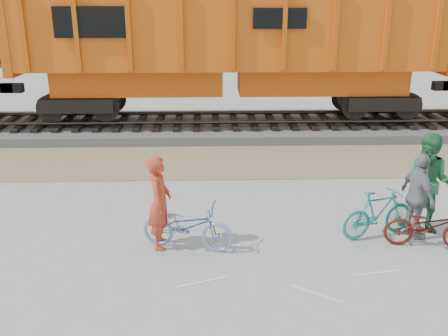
{
  "coord_description": "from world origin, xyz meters",
  "views": [
    {
      "loc": [
        -0.86,
        -7.95,
        4.45
      ],
      "look_at": [
        -0.58,
        1.5,
        1.19
      ],
      "focal_mm": 40.0,
      "sensor_mm": 36.0,
      "label": 1
    }
  ],
  "objects_px": {
    "hopper_car_center": "(231,43)",
    "person_man": "(429,184)",
    "bicycle_blue": "(187,226)",
    "bicycle_teal": "(378,213)",
    "person_woman": "(418,197)",
    "bicycle_maroon": "(429,226)",
    "person_solo": "(160,202)"
  },
  "relations": [
    {
      "from": "bicycle_maroon",
      "to": "person_solo",
      "type": "distance_m",
      "value": 5.0
    },
    {
      "from": "person_solo",
      "to": "person_woman",
      "type": "distance_m",
      "value": 4.88
    },
    {
      "from": "bicycle_maroon",
      "to": "person_woman",
      "type": "bearing_deg",
      "value": 24.84
    },
    {
      "from": "hopper_car_center",
      "to": "bicycle_blue",
      "type": "height_order",
      "value": "hopper_car_center"
    },
    {
      "from": "bicycle_teal",
      "to": "person_woman",
      "type": "height_order",
      "value": "person_woman"
    },
    {
      "from": "person_solo",
      "to": "person_man",
      "type": "xyz_separation_m",
      "value": [
        5.18,
        0.49,
        0.12
      ]
    },
    {
      "from": "person_woman",
      "to": "bicycle_teal",
      "type": "bearing_deg",
      "value": 72.68
    },
    {
      "from": "bicycle_blue",
      "to": "hopper_car_center",
      "type": "bearing_deg",
      "value": 7.49
    },
    {
      "from": "bicycle_teal",
      "to": "bicycle_maroon",
      "type": "xyz_separation_m",
      "value": [
        0.8,
        -0.48,
        -0.06
      ]
    },
    {
      "from": "bicycle_maroon",
      "to": "person_solo",
      "type": "bearing_deg",
      "value": 98.68
    },
    {
      "from": "bicycle_teal",
      "to": "bicycle_maroon",
      "type": "bearing_deg",
      "value": -139.54
    },
    {
      "from": "bicycle_blue",
      "to": "bicycle_teal",
      "type": "height_order",
      "value": "bicycle_teal"
    },
    {
      "from": "hopper_car_center",
      "to": "person_man",
      "type": "relative_size",
      "value": 6.97
    },
    {
      "from": "person_woman",
      "to": "hopper_car_center",
      "type": "bearing_deg",
      "value": 10.17
    },
    {
      "from": "bicycle_maroon",
      "to": "person_man",
      "type": "bearing_deg",
      "value": -5.97
    },
    {
      "from": "bicycle_teal",
      "to": "bicycle_blue",
      "type": "bearing_deg",
      "value": 77.4
    },
    {
      "from": "bicycle_blue",
      "to": "bicycle_maroon",
      "type": "relative_size",
      "value": 1.08
    },
    {
      "from": "person_solo",
      "to": "person_woman",
      "type": "height_order",
      "value": "person_solo"
    },
    {
      "from": "person_man",
      "to": "person_woman",
      "type": "bearing_deg",
      "value": -107.43
    },
    {
      "from": "bicycle_blue",
      "to": "bicycle_maroon",
      "type": "bearing_deg",
      "value": -75.98
    },
    {
      "from": "person_man",
      "to": "person_woman",
      "type": "relative_size",
      "value": 1.18
    },
    {
      "from": "hopper_car_center",
      "to": "bicycle_maroon",
      "type": "bearing_deg",
      "value": -69.05
    },
    {
      "from": "person_solo",
      "to": "bicycle_maroon",
      "type": "bearing_deg",
      "value": -90.4
    },
    {
      "from": "person_solo",
      "to": "hopper_car_center",
      "type": "bearing_deg",
      "value": -9.26
    },
    {
      "from": "bicycle_blue",
      "to": "person_woman",
      "type": "relative_size",
      "value": 1.02
    },
    {
      "from": "person_solo",
      "to": "person_man",
      "type": "relative_size",
      "value": 0.88
    },
    {
      "from": "bicycle_maroon",
      "to": "person_man",
      "type": "relative_size",
      "value": 0.8
    },
    {
      "from": "hopper_car_center",
      "to": "bicycle_teal",
      "type": "height_order",
      "value": "hopper_car_center"
    },
    {
      "from": "bicycle_maroon",
      "to": "person_woman",
      "type": "distance_m",
      "value": 0.6
    },
    {
      "from": "hopper_car_center",
      "to": "bicycle_maroon",
      "type": "distance_m",
      "value": 9.65
    },
    {
      "from": "hopper_car_center",
      "to": "bicycle_blue",
      "type": "xyz_separation_m",
      "value": [
        -1.15,
        -8.6,
        -2.55
      ]
    },
    {
      "from": "person_woman",
      "to": "person_man",
      "type": "bearing_deg",
      "value": -58.84
    }
  ]
}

